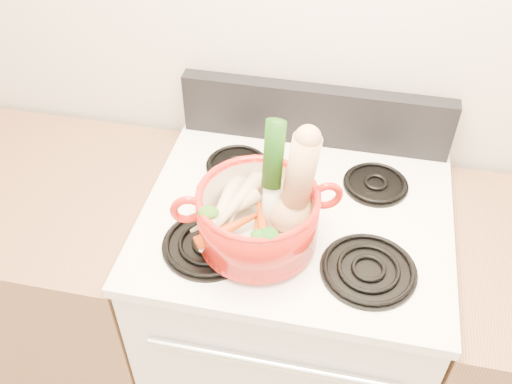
% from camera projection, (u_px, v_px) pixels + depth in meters
% --- Properties ---
extents(wall_back, '(3.50, 0.02, 2.60)m').
position_uv_depth(wall_back, '(325.00, 21.00, 1.46)').
color(wall_back, beige).
rests_on(wall_back, floor).
extents(stove_body, '(0.76, 0.65, 0.92)m').
position_uv_depth(stove_body, '(289.00, 321.00, 1.79)').
color(stove_body, silver).
rests_on(stove_body, floor).
extents(cooktop, '(0.78, 0.67, 0.03)m').
position_uv_depth(cooktop, '(297.00, 215.00, 1.46)').
color(cooktop, white).
rests_on(cooktop, stove_body).
extents(control_backsplash, '(0.76, 0.05, 0.18)m').
position_uv_depth(control_backsplash, '(315.00, 115.00, 1.61)').
color(control_backsplash, black).
rests_on(control_backsplash, cooktop).
extents(oven_handle, '(0.60, 0.02, 0.02)m').
position_uv_depth(oven_handle, '(271.00, 364.00, 1.33)').
color(oven_handle, silver).
rests_on(oven_handle, stove_body).
extents(burner_front_left, '(0.22, 0.22, 0.02)m').
position_uv_depth(burner_front_left, '(208.00, 243.00, 1.36)').
color(burner_front_left, black).
rests_on(burner_front_left, cooktop).
extents(burner_front_right, '(0.22, 0.22, 0.02)m').
position_uv_depth(burner_front_right, '(368.00, 269.00, 1.31)').
color(burner_front_right, black).
rests_on(burner_front_right, cooktop).
extents(burner_back_left, '(0.17, 0.17, 0.02)m').
position_uv_depth(burner_back_left, '(237.00, 164.00, 1.58)').
color(burner_back_left, black).
rests_on(burner_back_left, cooktop).
extents(burner_back_right, '(0.17, 0.17, 0.02)m').
position_uv_depth(burner_back_right, '(376.00, 183.00, 1.52)').
color(burner_back_right, black).
rests_on(burner_back_right, cooktop).
extents(dutch_oven, '(0.36, 0.36, 0.14)m').
position_uv_depth(dutch_oven, '(258.00, 217.00, 1.32)').
color(dutch_oven, red).
rests_on(dutch_oven, burner_front_left).
extents(pot_handle_left, '(0.08, 0.04, 0.08)m').
position_uv_depth(pot_handle_left, '(187.00, 210.00, 1.27)').
color(pot_handle_left, red).
rests_on(pot_handle_left, dutch_oven).
extents(pot_handle_right, '(0.08, 0.04, 0.08)m').
position_uv_depth(pot_handle_right, '(327.00, 196.00, 1.30)').
color(pot_handle_right, red).
rests_on(pot_handle_right, dutch_oven).
extents(squash, '(0.16, 0.14, 0.28)m').
position_uv_depth(squash, '(295.00, 185.00, 1.26)').
color(squash, '#E3A674').
rests_on(squash, dutch_oven).
extents(leek, '(0.06, 0.10, 0.30)m').
position_uv_depth(leek, '(272.00, 178.00, 1.25)').
color(leek, silver).
rests_on(leek, dutch_oven).
extents(ginger, '(0.10, 0.08, 0.04)m').
position_uv_depth(ginger, '(279.00, 198.00, 1.39)').
color(ginger, tan).
rests_on(ginger, dutch_oven).
extents(parsnip_0, '(0.13, 0.25, 0.07)m').
position_uv_depth(parsnip_0, '(238.00, 204.00, 1.37)').
color(parsnip_0, beige).
rests_on(parsnip_0, dutch_oven).
extents(parsnip_1, '(0.08, 0.23, 0.07)m').
position_uv_depth(parsnip_1, '(220.00, 213.00, 1.34)').
color(parsnip_1, beige).
rests_on(parsnip_1, dutch_oven).
extents(parsnip_2, '(0.04, 0.18, 0.05)m').
position_uv_depth(parsnip_2, '(237.00, 199.00, 1.37)').
color(parsnip_2, '#EDE5C1').
rests_on(parsnip_2, dutch_oven).
extents(parsnip_3, '(0.16, 0.16, 0.06)m').
position_uv_depth(parsnip_3, '(225.00, 211.00, 1.33)').
color(parsnip_3, beige).
rests_on(parsnip_3, dutch_oven).
extents(parsnip_4, '(0.12, 0.19, 0.05)m').
position_uv_depth(parsnip_4, '(245.00, 192.00, 1.37)').
color(parsnip_4, '#EEE6C1').
rests_on(parsnip_4, dutch_oven).
extents(parsnip_5, '(0.12, 0.21, 0.06)m').
position_uv_depth(parsnip_5, '(233.00, 207.00, 1.32)').
color(parsnip_5, beige).
rests_on(parsnip_5, dutch_oven).
extents(carrot_0, '(0.06, 0.14, 0.04)m').
position_uv_depth(carrot_0, '(258.00, 240.00, 1.30)').
color(carrot_0, '#DD480B').
rests_on(carrot_0, dutch_oven).
extents(carrot_1, '(0.15, 0.14, 0.05)m').
position_uv_depth(carrot_1, '(229.00, 229.00, 1.31)').
color(carrot_1, '#BE3409').
rests_on(carrot_1, dutch_oven).
extents(carrot_2, '(0.10, 0.19, 0.05)m').
position_uv_depth(carrot_2, '(263.00, 230.00, 1.30)').
color(carrot_2, '#BB4A09').
rests_on(carrot_2, dutch_oven).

